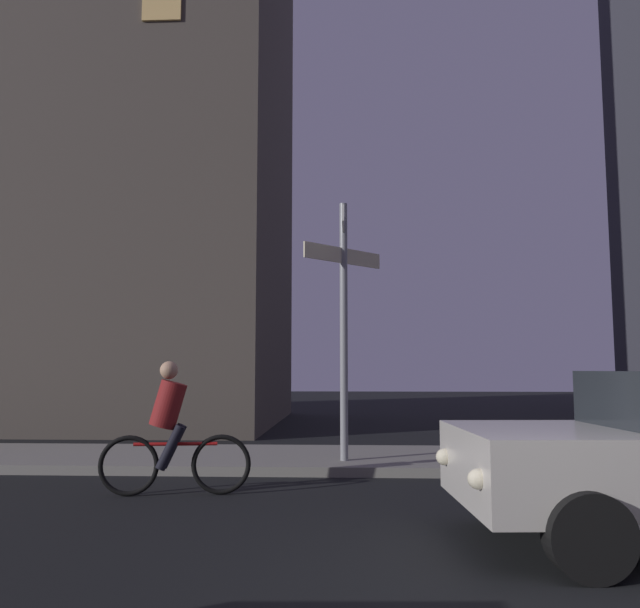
# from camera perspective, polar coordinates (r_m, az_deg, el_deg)

# --- Properties ---
(sidewalk_kerb) EXTENTS (40.00, 2.64, 0.14)m
(sidewalk_kerb) POSITION_cam_1_polar(r_m,az_deg,el_deg) (10.56, 9.46, -13.64)
(sidewalk_kerb) COLOR gray
(sidewalk_kerb) RESTS_ON ground_plane
(signpost) EXTENTS (1.17, 1.68, 3.96)m
(signpost) POSITION_cam_1_polar(r_m,az_deg,el_deg) (9.81, 2.14, 0.10)
(signpost) COLOR gray
(signpost) RESTS_ON sidewalk_kerb
(cyclist) EXTENTS (1.81, 0.38, 1.61)m
(cyclist) POSITION_cam_1_polar(r_m,az_deg,el_deg) (8.05, -13.19, -11.18)
(cyclist) COLOR black
(cyclist) RESTS_ON ground_plane
(building_left_block) EXTENTS (13.41, 8.59, 19.08)m
(building_left_block) POSITION_cam_1_polar(r_m,az_deg,el_deg) (21.43, -22.60, 16.60)
(building_left_block) COLOR #4C443D
(building_left_block) RESTS_ON ground_plane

